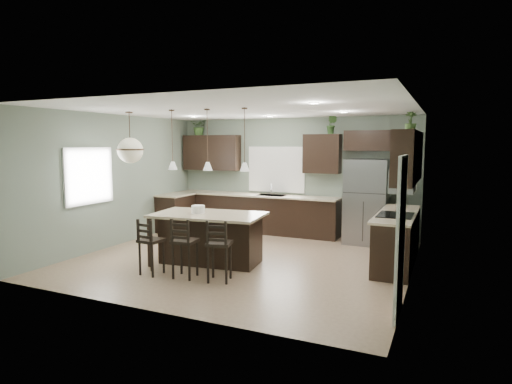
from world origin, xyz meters
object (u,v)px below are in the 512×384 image
(bar_stool_right, at_px, (219,250))
(refrigerator, at_px, (367,202))
(kitchen_island, at_px, (209,239))
(bar_stool_left, at_px, (151,247))
(bar_stool_center, at_px, (185,248))
(serving_dish, at_px, (198,209))
(plant_back_left, at_px, (200,126))

(bar_stool_right, bearing_deg, refrigerator, 50.74)
(refrigerator, height_order, kitchen_island, refrigerator)
(kitchen_island, relative_size, bar_stool_left, 2.08)
(refrigerator, distance_m, bar_stool_center, 4.34)
(serving_dish, bearing_deg, kitchen_island, 6.39)
(bar_stool_left, bearing_deg, refrigerator, 56.99)
(refrigerator, xyz_separation_m, bar_stool_center, (-2.25, -3.68, -0.43))
(refrigerator, distance_m, bar_stool_left, 4.75)
(serving_dish, height_order, bar_stool_right, serving_dish)
(kitchen_island, bearing_deg, serving_dish, 180.00)
(bar_stool_left, bearing_deg, bar_stool_center, 12.16)
(bar_stool_center, bearing_deg, bar_stool_right, -0.27)
(bar_stool_center, bearing_deg, serving_dish, 100.72)
(serving_dish, height_order, bar_stool_left, serving_dish)
(bar_stool_center, xyz_separation_m, bar_stool_right, (0.60, 0.07, 0.00))
(bar_stool_left, bearing_deg, plant_back_left, 114.91)
(kitchen_island, xyz_separation_m, bar_stool_center, (0.07, -0.88, 0.04))
(kitchen_island, relative_size, bar_stool_right, 1.97)
(refrigerator, relative_size, serving_dish, 7.71)
(refrigerator, xyz_separation_m, serving_dish, (-2.53, -2.83, 0.07))
(plant_back_left, bearing_deg, bar_stool_center, -61.63)
(plant_back_left, bearing_deg, refrigerator, -3.25)
(bar_stool_right, bearing_deg, bar_stool_center, 172.04)
(kitchen_island, relative_size, bar_stool_center, 1.98)
(kitchen_island, height_order, bar_stool_right, bar_stool_right)
(kitchen_island, bearing_deg, bar_stool_left, -125.45)
(serving_dish, relative_size, plant_back_left, 0.50)
(plant_back_left, bearing_deg, serving_dish, -58.98)
(refrigerator, bearing_deg, plant_back_left, 176.75)
(bar_stool_right, relative_size, plant_back_left, 2.10)
(refrigerator, relative_size, plant_back_left, 3.86)
(bar_stool_center, height_order, plant_back_left, plant_back_left)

